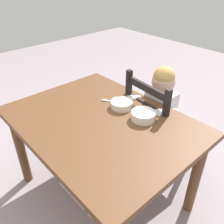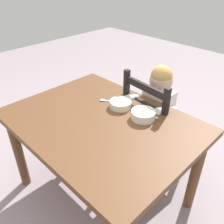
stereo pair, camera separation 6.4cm
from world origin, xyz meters
name	(u,v)px [view 1 (the left image)]	position (x,y,z in m)	size (l,w,h in m)	color
ground_plane	(103,192)	(0.00, 0.00, 0.00)	(8.00, 8.00, 0.00)	gray
dining_table	(101,132)	(0.00, 0.00, 0.61)	(1.22, 0.91, 0.71)	brown
dining_chair	(156,127)	(0.07, 0.51, 0.44)	(0.46, 0.46, 0.90)	black
child_figure	(158,108)	(0.08, 0.50, 0.63)	(0.32, 0.31, 0.95)	white
bowl_of_peas	(122,104)	(-0.02, 0.21, 0.73)	(0.15, 0.15, 0.05)	white
bowl_of_carrots	(143,115)	(0.18, 0.21, 0.74)	(0.16, 0.16, 0.06)	white
spoon	(107,100)	(-0.16, 0.19, 0.71)	(0.13, 0.09, 0.01)	silver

